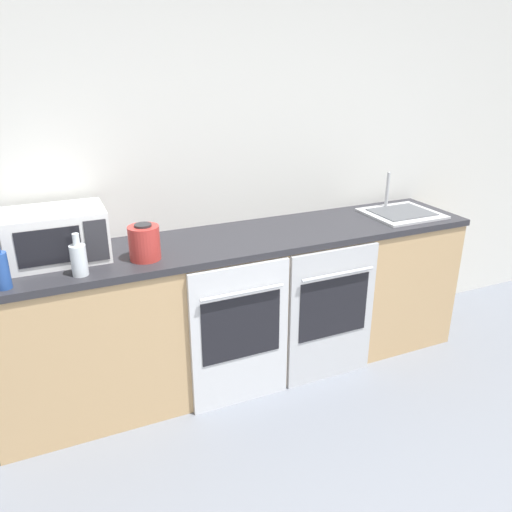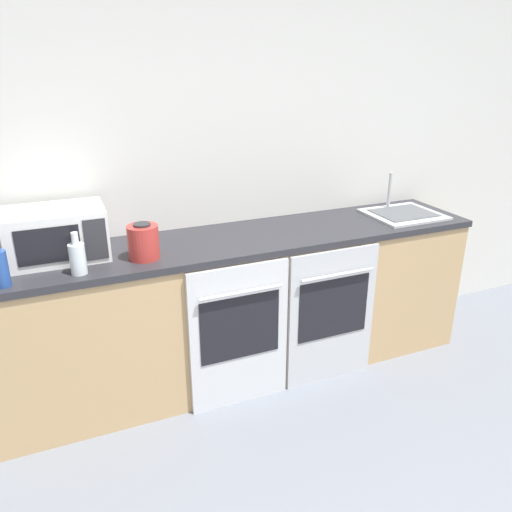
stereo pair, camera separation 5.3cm
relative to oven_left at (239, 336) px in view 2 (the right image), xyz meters
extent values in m
cube|color=silver|center=(0.16, 0.63, 0.85)|extent=(10.00, 0.06, 2.60)
cube|color=tan|center=(0.16, 0.31, 0.00)|extent=(2.96, 0.58, 0.90)
cube|color=#28282D|center=(0.16, 0.31, 0.46)|extent=(2.98, 0.61, 0.04)
cube|color=silver|center=(0.00, 0.00, -0.01)|extent=(0.59, 0.03, 0.89)
cube|color=black|center=(0.00, -0.02, 0.06)|extent=(0.47, 0.01, 0.39)
cylinder|color=silver|center=(0.00, -0.04, 0.29)|extent=(0.49, 0.02, 0.02)
cube|color=#B7BABF|center=(0.61, 0.00, -0.01)|extent=(0.59, 0.03, 0.89)
cube|color=black|center=(0.61, -0.02, 0.06)|extent=(0.47, 0.01, 0.39)
cylinder|color=#B7BABF|center=(0.61, -0.04, 0.29)|extent=(0.49, 0.02, 0.02)
cube|color=silver|center=(-0.88, 0.37, 0.62)|extent=(0.50, 0.34, 0.27)
cube|color=black|center=(-0.93, 0.20, 0.62)|extent=(0.30, 0.01, 0.18)
cube|color=#2D2D33|center=(-0.70, 0.20, 0.62)|extent=(0.11, 0.01, 0.22)
cylinder|color=silver|center=(-0.80, 0.11, 0.56)|extent=(0.08, 0.08, 0.16)
cylinder|color=silver|center=(-0.80, 0.11, 0.67)|extent=(0.03, 0.03, 0.06)
cylinder|color=#234793|center=(-1.14, 0.09, 0.57)|extent=(0.07, 0.07, 0.18)
cylinder|color=#B2332D|center=(-0.46, 0.19, 0.58)|extent=(0.16, 0.16, 0.18)
cylinder|color=#262628|center=(-0.46, 0.19, 0.67)|extent=(0.09, 0.09, 0.01)
cube|color=#B7BABF|center=(1.31, 0.28, 0.49)|extent=(0.47, 0.43, 0.01)
cube|color=#4C4F54|center=(1.31, 0.28, 0.50)|extent=(0.38, 0.31, 0.01)
cylinder|color=#B7BABF|center=(1.31, 0.46, 0.62)|extent=(0.02, 0.02, 0.24)
camera|label=1|loc=(-0.93, -2.30, 1.48)|focal=35.00mm
camera|label=2|loc=(-0.88, -2.32, 1.48)|focal=35.00mm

